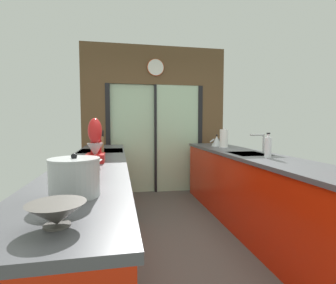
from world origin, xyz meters
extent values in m
cube|color=#4C4742|center=(0.00, 0.60, -0.01)|extent=(5.04, 7.60, 0.02)
cube|color=brown|center=(0.00, 2.40, 2.35)|extent=(2.64, 0.08, 0.70)
cube|color=#B2D1AD|center=(-0.42, 2.42, 1.00)|extent=(0.80, 0.02, 2.00)
cube|color=#B2D1AD|center=(0.42, 2.38, 1.00)|extent=(0.80, 0.02, 2.00)
cube|color=black|center=(-0.86, 2.40, 1.00)|extent=(0.08, 0.10, 2.00)
cube|color=black|center=(0.86, 2.40, 1.00)|extent=(0.08, 0.10, 2.00)
cube|color=black|center=(0.00, 2.40, 1.00)|extent=(0.04, 0.10, 2.00)
cube|color=brown|center=(-1.11, 2.40, 1.00)|extent=(0.42, 0.08, 2.00)
cube|color=brown|center=(1.11, 2.40, 1.00)|extent=(0.42, 0.08, 2.00)
cylinder|color=white|center=(0.00, 2.34, 2.30)|extent=(0.29, 0.03, 0.29)
torus|color=#DB4C23|center=(0.00, 2.34, 2.30)|extent=(0.31, 0.02, 0.31)
cube|color=red|center=(-0.91, -0.33, 0.44)|extent=(0.58, 2.55, 0.88)
cube|color=red|center=(-0.91, 1.88, 0.44)|extent=(0.58, 0.65, 0.88)
cube|color=#4C4C51|center=(-0.91, 0.30, 0.90)|extent=(0.62, 3.80, 0.04)
cube|color=red|center=(0.91, 0.30, 0.44)|extent=(0.58, 3.80, 0.88)
cube|color=#4C4C51|center=(0.91, 0.30, 0.90)|extent=(0.62, 3.80, 0.04)
cube|color=#B7BABC|center=(0.89, 0.55, 0.90)|extent=(0.40, 0.48, 0.05)
cylinder|color=#B7BABC|center=(1.09, 0.55, 1.04)|extent=(0.02, 0.02, 0.24)
cylinder|color=#B7BABC|center=(1.00, 0.55, 1.15)|extent=(0.18, 0.02, 0.02)
cube|color=black|center=(-0.91, 1.25, 0.44)|extent=(0.58, 0.60, 0.88)
cube|color=black|center=(-0.61, 1.25, 0.48)|extent=(0.01, 0.48, 0.28)
cube|color=black|center=(-0.91, 1.25, 0.91)|extent=(0.58, 0.60, 0.03)
cylinder|color=#B7BABC|center=(-0.61, 1.07, 0.80)|extent=(0.02, 0.04, 0.04)
cylinder|color=#B7BABC|center=(-0.61, 1.25, 0.80)|extent=(0.02, 0.04, 0.04)
cylinder|color=#B7BABC|center=(-0.61, 1.43, 0.80)|extent=(0.02, 0.04, 0.04)
cylinder|color=#514C47|center=(-0.89, -1.36, 0.92)|extent=(0.09, 0.09, 0.01)
cone|color=#514C47|center=(-0.89, -1.36, 0.97)|extent=(0.21, 0.21, 0.08)
cylinder|color=#514C47|center=(-0.89, -0.58, 0.92)|extent=(0.08, 0.08, 0.01)
cone|color=#514C47|center=(-0.89, -0.58, 0.96)|extent=(0.18, 0.18, 0.06)
cylinder|color=silver|center=(-0.89, -0.15, 0.92)|extent=(0.08, 0.08, 0.01)
cone|color=silver|center=(-0.89, -0.15, 0.96)|extent=(0.17, 0.17, 0.06)
cube|color=brown|center=(-0.89, 0.80, 1.03)|extent=(0.08, 0.14, 0.22)
cylinder|color=black|center=(-0.93, 0.80, 1.17)|extent=(0.02, 0.02, 0.09)
cylinder|color=black|center=(-0.91, 0.80, 1.16)|extent=(0.02, 0.02, 0.07)
cylinder|color=black|center=(-0.89, 0.80, 1.17)|extent=(0.02, 0.02, 0.09)
cylinder|color=black|center=(-0.87, 0.80, 1.15)|extent=(0.02, 0.02, 0.05)
cylinder|color=black|center=(-0.85, 0.80, 1.17)|extent=(0.02, 0.02, 0.08)
cube|color=red|center=(-0.89, 0.19, 0.96)|extent=(0.17, 0.26, 0.08)
cube|color=red|center=(-0.89, 0.29, 1.10)|extent=(0.10, 0.08, 0.20)
ellipsoid|color=red|center=(-0.89, 0.18, 1.22)|extent=(0.13, 0.12, 0.24)
cone|color=#B7BABC|center=(-0.89, 0.16, 1.04)|extent=(0.15, 0.15, 0.13)
cylinder|color=#B7BABC|center=(-0.89, -0.97, 1.01)|extent=(0.25, 0.25, 0.18)
cylinder|color=#B7BABC|center=(-0.89, -0.97, 1.11)|extent=(0.25, 0.25, 0.01)
sphere|color=black|center=(-0.89, -0.97, 1.13)|extent=(0.03, 0.03, 0.03)
cone|color=#B7BABC|center=(0.89, 1.59, 1.00)|extent=(0.17, 0.17, 0.17)
sphere|color=black|center=(0.89, 1.59, 1.10)|extent=(0.03, 0.03, 0.03)
cylinder|color=#B7BABC|center=(0.81, 1.59, 1.01)|extent=(0.08, 0.02, 0.07)
torus|color=black|center=(0.97, 1.59, 1.01)|extent=(0.11, 0.01, 0.11)
cylinder|color=silver|center=(0.89, 0.14, 1.03)|extent=(0.07, 0.07, 0.22)
cylinder|color=silver|center=(0.89, 0.14, 1.16)|extent=(0.03, 0.03, 0.04)
cylinder|color=black|center=(0.89, 0.14, 1.18)|extent=(0.04, 0.04, 0.01)
cylinder|color=#B7BABC|center=(0.89, 1.30, 0.93)|extent=(0.14, 0.14, 0.01)
cylinder|color=white|center=(0.89, 1.30, 1.07)|extent=(0.12, 0.12, 0.27)
sphere|color=#B7BABC|center=(0.89, 1.30, 1.21)|extent=(0.03, 0.03, 0.03)
camera|label=1|loc=(-0.67, -2.31, 1.29)|focal=27.23mm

